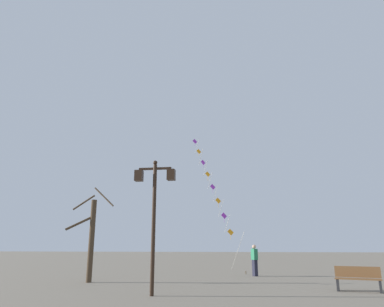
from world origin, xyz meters
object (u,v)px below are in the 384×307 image
at_px(kite_train, 213,188).
at_px(park_bench, 358,279).
at_px(bare_tree, 91,237).
at_px(kite_flyer, 255,259).
at_px(twin_lantern_lamp_post, 154,199).

bearing_deg(kite_train, park_bench, -61.17).
bearing_deg(bare_tree, kite_flyer, 31.55).
distance_m(twin_lantern_lamp_post, kite_flyer, 9.77).
bearing_deg(bare_tree, park_bench, -8.30).
distance_m(twin_lantern_lamp_post, park_bench, 8.18).
relative_size(kite_train, bare_tree, 2.43).
xyz_separation_m(twin_lantern_lamp_post, park_bench, (7.32, 2.31, -2.83)).
bearing_deg(bare_tree, kite_train, 63.66).
bearing_deg(kite_flyer, park_bench, -178.27).
height_order(twin_lantern_lamp_post, kite_flyer, twin_lantern_lamp_post).
distance_m(bare_tree, park_bench, 11.68).
xyz_separation_m(twin_lantern_lamp_post, kite_train, (0.86, 14.05, 2.61)).
bearing_deg(kite_flyer, twin_lantern_lamp_post, 129.38).
relative_size(kite_train, kite_flyer, 6.34).
distance_m(kite_train, bare_tree, 11.87).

